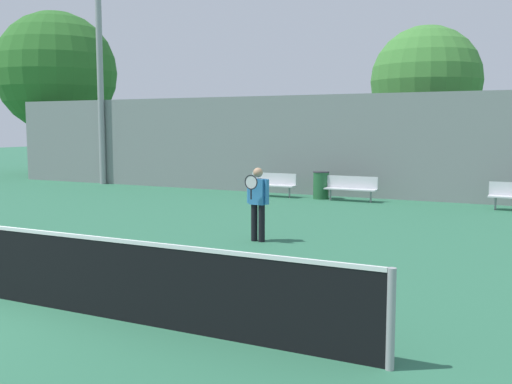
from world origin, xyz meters
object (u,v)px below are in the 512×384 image
bench_courtside_near (273,183)px  light_pole_near_left (99,26)px  tennis_player (258,200)px  tree_dark_dense (426,82)px  bench_adjacent_court (351,186)px  trash_bin (321,185)px  tree_green_tall (56,72)px  tennis_net (4,262)px

bench_courtside_near → light_pole_near_left: bearing=173.7°
tennis_player → tree_dark_dense: (1.06, 12.37, 3.27)m
tennis_player → bench_adjacent_court: size_ratio=0.92×
light_pole_near_left → bench_courtside_near: bearing=-6.3°
tennis_player → trash_bin: (-1.46, 7.76, -0.42)m
bench_courtside_near → tree_green_tall: size_ratio=0.21×
trash_bin → bench_adjacent_court: bearing=-8.0°
bench_courtside_near → trash_bin: (1.74, 0.16, -0.02)m
tennis_net → tree_green_tall: 24.00m
trash_bin → tree_green_tall: bearing=165.9°
tennis_player → bench_courtside_near: bearing=117.5°
light_pole_near_left → tree_green_tall: light_pole_near_left is taller
bench_courtside_near → bench_adjacent_court: (2.86, 0.00, 0.00)m
tennis_net → trash_bin: tennis_net is taller
bench_courtside_near → trash_bin: trash_bin is taller
bench_courtside_near → bench_adjacent_court: size_ratio=0.99×
tennis_net → tennis_player: bearing=76.7°
bench_courtside_near → bench_adjacent_court: bearing=0.0°
bench_adjacent_court → tree_dark_dense: bearing=73.7°
trash_bin → tree_dark_dense: 6.42m
tennis_player → trash_bin: bearing=105.3°
trash_bin → tree_green_tall: size_ratio=0.11×
tennis_player → tennis_net: bearing=-98.7°
trash_bin → tennis_net: bearing=-89.3°
tennis_player → light_pole_near_left: size_ratio=0.14×
trash_bin → tree_dark_dense: bearing=61.4°
tree_green_tall → tree_dark_dense: bearing=1.9°
tree_dark_dense → light_pole_near_left: bearing=-163.2°
bench_courtside_near → tree_green_tall: bearing=163.7°
tennis_player → trash_bin: 7.90m
bench_adjacent_court → tree_green_tall: size_ratio=0.21×
light_pole_near_left → tree_dark_dense: 13.52m
light_pole_near_left → trash_bin: 11.94m
tennis_player → light_pole_near_left: bearing=148.5°
light_pole_near_left → trash_bin: light_pole_near_left is taller
bench_courtside_near → tennis_net: bearing=-81.7°
tree_green_tall → bench_adjacent_court: bearing=-13.7°
tennis_player → tree_green_tall: tree_green_tall is taller
trash_bin → bench_courtside_near: bearing=-174.9°
tree_green_tall → tennis_net: bearing=-47.1°
light_pole_near_left → tree_green_tall: 6.66m
tennis_player → bench_adjacent_court: (-0.34, 7.60, -0.40)m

